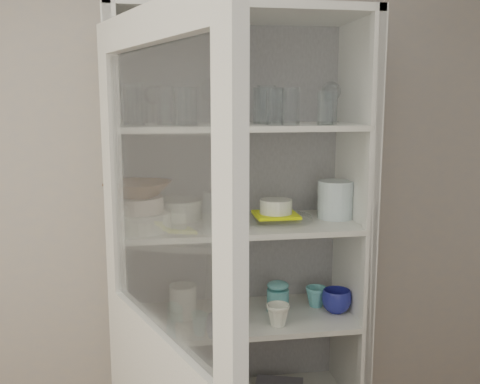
# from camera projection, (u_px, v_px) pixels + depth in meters

# --- Properties ---
(wall_back) EXTENTS (3.60, 0.02, 2.60)m
(wall_back) POSITION_uv_depth(u_px,v_px,m) (187.00, 204.00, 2.37)
(wall_back) COLOR #A5A19C
(wall_back) RESTS_ON ground
(pantry_cabinet) EXTENTS (1.00, 0.45, 2.10)m
(pantry_cabinet) POSITION_uv_depth(u_px,v_px,m) (238.00, 291.00, 2.31)
(pantry_cabinet) COLOR beige
(pantry_cabinet) RESTS_ON floor
(tumbler_0) EXTENTS (0.09, 0.09, 0.16)m
(tumbler_0) POSITION_uv_depth(u_px,v_px,m) (134.00, 104.00, 1.94)
(tumbler_0) COLOR silver
(tumbler_0) RESTS_ON shelf_glass
(tumbler_1) EXTENTS (0.08, 0.08, 0.14)m
(tumbler_1) POSITION_uv_depth(u_px,v_px,m) (187.00, 107.00, 1.94)
(tumbler_1) COLOR silver
(tumbler_1) RESTS_ON shelf_glass
(tumbler_2) EXTENTS (0.09, 0.09, 0.14)m
(tumbler_2) POSITION_uv_depth(u_px,v_px,m) (183.00, 106.00, 1.96)
(tumbler_2) COLOR silver
(tumbler_2) RESTS_ON shelf_glass
(tumbler_3) EXTENTS (0.08, 0.08, 0.14)m
(tumbler_3) POSITION_uv_depth(u_px,v_px,m) (275.00, 107.00, 2.01)
(tumbler_3) COLOR silver
(tumbler_3) RESTS_ON shelf_glass
(tumbler_4) EXTENTS (0.09, 0.09, 0.14)m
(tumbler_4) POSITION_uv_depth(u_px,v_px,m) (291.00, 106.00, 2.00)
(tumbler_4) COLOR silver
(tumbler_4) RESTS_ON shelf_glass
(tumbler_5) EXTENTS (0.08, 0.08, 0.13)m
(tumbler_5) POSITION_uv_depth(u_px,v_px,m) (326.00, 108.00, 2.01)
(tumbler_5) COLOR silver
(tumbler_5) RESTS_ON shelf_glass
(tumbler_6) EXTENTS (0.06, 0.06, 0.12)m
(tumbler_6) POSITION_uv_depth(u_px,v_px,m) (329.00, 108.00, 2.07)
(tumbler_6) COLOR silver
(tumbler_6) RESTS_ON shelf_glass
(tumbler_7) EXTENTS (0.08, 0.08, 0.15)m
(tumbler_7) POSITION_uv_depth(u_px,v_px,m) (166.00, 105.00, 2.04)
(tumbler_7) COLOR silver
(tumbler_7) RESTS_ON shelf_glass
(tumbler_8) EXTENTS (0.09, 0.09, 0.14)m
(tumbler_8) POSITION_uv_depth(u_px,v_px,m) (135.00, 106.00, 2.05)
(tumbler_8) COLOR silver
(tumbler_8) RESTS_ON shelf_glass
(tumbler_9) EXTENTS (0.09, 0.09, 0.15)m
(tumbler_9) POSITION_uv_depth(u_px,v_px,m) (222.00, 105.00, 2.08)
(tumbler_9) COLOR silver
(tumbler_9) RESTS_ON shelf_glass
(tumbler_10) EXTENTS (0.09, 0.09, 0.15)m
(tumbler_10) POSITION_uv_depth(u_px,v_px,m) (266.00, 105.00, 2.14)
(tumbler_10) COLOR silver
(tumbler_10) RESTS_ON shelf_glass
(tumbler_11) EXTENTS (0.09, 0.09, 0.14)m
(tumbler_11) POSITION_uv_depth(u_px,v_px,m) (262.00, 106.00, 2.12)
(tumbler_11) COLOR silver
(tumbler_11) RESTS_ON shelf_glass
(goblet_0) EXTENTS (0.07, 0.07, 0.16)m
(goblet_0) POSITION_uv_depth(u_px,v_px,m) (153.00, 103.00, 2.14)
(goblet_0) COLOR silver
(goblet_0) RESTS_ON shelf_glass
(goblet_1) EXTENTS (0.08, 0.08, 0.17)m
(goblet_1) POSITION_uv_depth(u_px,v_px,m) (228.00, 102.00, 2.19)
(goblet_1) COLOR silver
(goblet_1) RESTS_ON shelf_glass
(goblet_2) EXTENTS (0.07, 0.07, 0.16)m
(goblet_2) POSITION_uv_depth(u_px,v_px,m) (279.00, 103.00, 2.26)
(goblet_2) COLOR silver
(goblet_2) RESTS_ON shelf_glass
(goblet_3) EXTENTS (0.08, 0.08, 0.19)m
(goblet_3) POSITION_uv_depth(u_px,v_px,m) (331.00, 100.00, 2.28)
(goblet_3) COLOR silver
(goblet_3) RESTS_ON shelf_glass
(plate_stack_front) EXTENTS (0.25, 0.25, 0.07)m
(plate_stack_front) POSITION_uv_depth(u_px,v_px,m) (139.00, 221.00, 2.06)
(plate_stack_front) COLOR silver
(plate_stack_front) RESTS_ON shelf_plates
(plate_stack_back) EXTENTS (0.20, 0.20, 0.08)m
(plate_stack_back) POSITION_uv_depth(u_px,v_px,m) (178.00, 209.00, 2.24)
(plate_stack_back) COLOR silver
(plate_stack_back) RESTS_ON shelf_plates
(cream_bowl) EXTENTS (0.21, 0.21, 0.06)m
(cream_bowl) POSITION_uv_depth(u_px,v_px,m) (139.00, 204.00, 2.04)
(cream_bowl) COLOR beige
(cream_bowl) RESTS_ON plate_stack_front
(terracotta_bowl) EXTENTS (0.31, 0.31, 0.06)m
(terracotta_bowl) POSITION_uv_depth(u_px,v_px,m) (138.00, 189.00, 2.03)
(terracotta_bowl) COLOR brown
(terracotta_bowl) RESTS_ON cream_bowl
(glass_platter) EXTENTS (0.35, 0.35, 0.02)m
(glass_platter) POSITION_uv_depth(u_px,v_px,m) (276.00, 218.00, 2.22)
(glass_platter) COLOR silver
(glass_platter) RESTS_ON shelf_plates
(yellow_trivet) EXTENTS (0.18, 0.18, 0.01)m
(yellow_trivet) POSITION_uv_depth(u_px,v_px,m) (276.00, 215.00, 2.22)
(yellow_trivet) COLOR #F5F418
(yellow_trivet) RESTS_ON glass_platter
(white_ramekin) EXTENTS (0.17, 0.17, 0.06)m
(white_ramekin) POSITION_uv_depth(u_px,v_px,m) (276.00, 206.00, 2.22)
(white_ramekin) COLOR silver
(white_ramekin) RESTS_ON yellow_trivet
(grey_bowl_stack) EXTENTS (0.15, 0.15, 0.16)m
(grey_bowl_stack) POSITION_uv_depth(u_px,v_px,m) (335.00, 200.00, 2.25)
(grey_bowl_stack) COLOR silver
(grey_bowl_stack) RESTS_ON shelf_plates
(mug_blue) EXTENTS (0.17, 0.17, 0.10)m
(mug_blue) POSITION_uv_depth(u_px,v_px,m) (336.00, 301.00, 2.27)
(mug_blue) COLOR navy
(mug_blue) RESTS_ON shelf_mugs
(mug_teal) EXTENTS (0.10, 0.10, 0.09)m
(mug_teal) POSITION_uv_depth(u_px,v_px,m) (316.00, 297.00, 2.34)
(mug_teal) COLOR teal
(mug_teal) RESTS_ON shelf_mugs
(mug_white) EXTENTS (0.11, 0.11, 0.09)m
(mug_white) POSITION_uv_depth(u_px,v_px,m) (278.00, 315.00, 2.14)
(mug_white) COLOR silver
(mug_white) RESTS_ON shelf_mugs
(teal_jar) EXTENTS (0.09, 0.09, 0.11)m
(teal_jar) POSITION_uv_depth(u_px,v_px,m) (278.00, 298.00, 2.29)
(teal_jar) COLOR teal
(teal_jar) RESTS_ON shelf_mugs
(measuring_cups) EXTENTS (0.10, 0.10, 0.04)m
(measuring_cups) POSITION_uv_depth(u_px,v_px,m) (230.00, 319.00, 2.16)
(measuring_cups) COLOR silver
(measuring_cups) RESTS_ON shelf_mugs
(white_canister) EXTENTS (0.14, 0.14, 0.13)m
(white_canister) POSITION_uv_depth(u_px,v_px,m) (183.00, 301.00, 2.23)
(white_canister) COLOR silver
(white_canister) RESTS_ON shelf_mugs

